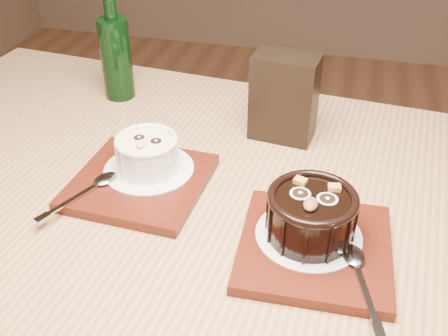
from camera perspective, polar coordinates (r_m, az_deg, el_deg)
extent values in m
cube|color=#976B42|center=(0.72, -2.79, -5.91)|extent=(1.27, 0.91, 0.04)
cylinder|color=#976B42|center=(1.42, -17.83, -3.61)|extent=(0.06, 0.06, 0.71)
cube|color=#50190D|center=(0.75, -9.13, -1.51)|extent=(0.19, 0.19, 0.01)
cylinder|color=white|center=(0.76, -8.17, -0.05)|extent=(0.13, 0.13, 0.00)
cylinder|color=white|center=(0.75, -8.31, 1.40)|extent=(0.09, 0.09, 0.04)
cylinder|color=#FFF59B|center=(0.74, -8.45, 2.78)|extent=(0.07, 0.07, 0.00)
torus|color=white|center=(0.74, -8.47, 3.01)|extent=(0.09, 0.09, 0.01)
cylinder|color=black|center=(0.75, -9.23, 3.31)|extent=(0.02, 0.02, 0.00)
cylinder|color=black|center=(0.74, -7.42, 2.95)|extent=(0.02, 0.02, 0.00)
ellipsoid|color=#DDC981|center=(0.73, -8.97, 2.66)|extent=(0.02, 0.02, 0.01)
cube|color=#50190D|center=(0.65, 9.83, -8.56)|extent=(0.19, 0.19, 0.01)
cylinder|color=white|center=(0.65, 9.19, -7.18)|extent=(0.13, 0.13, 0.00)
cylinder|color=black|center=(0.64, 9.42, -5.30)|extent=(0.10, 0.10, 0.05)
cylinder|color=black|center=(0.62, 9.64, -3.47)|extent=(0.09, 0.09, 0.00)
torus|color=black|center=(0.62, 9.67, -3.21)|extent=(0.11, 0.11, 0.01)
cylinder|color=black|center=(0.62, 8.30, -2.72)|extent=(0.03, 0.03, 0.00)
cylinder|color=black|center=(0.62, 11.19, -3.27)|extent=(0.03, 0.03, 0.00)
ellipsoid|color=brown|center=(0.60, 9.41, -3.91)|extent=(0.02, 0.03, 0.01)
cube|color=#9E6B33|center=(0.64, 8.30, -1.41)|extent=(0.02, 0.02, 0.01)
cube|color=#9E6B33|center=(0.63, 11.93, -2.09)|extent=(0.02, 0.01, 0.01)
cube|color=black|center=(0.84, 6.55, 7.62)|extent=(0.11, 0.07, 0.14)
cylinder|color=black|center=(0.98, -11.63, 11.54)|extent=(0.05, 0.05, 0.15)
cylinder|color=black|center=(0.95, -12.34, 16.99)|extent=(0.02, 0.02, 0.05)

